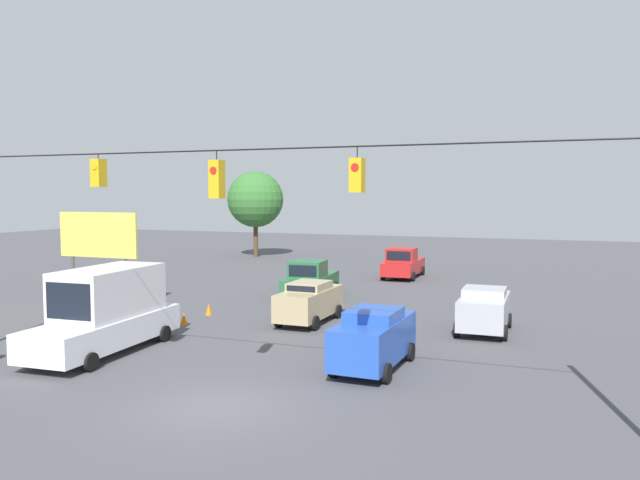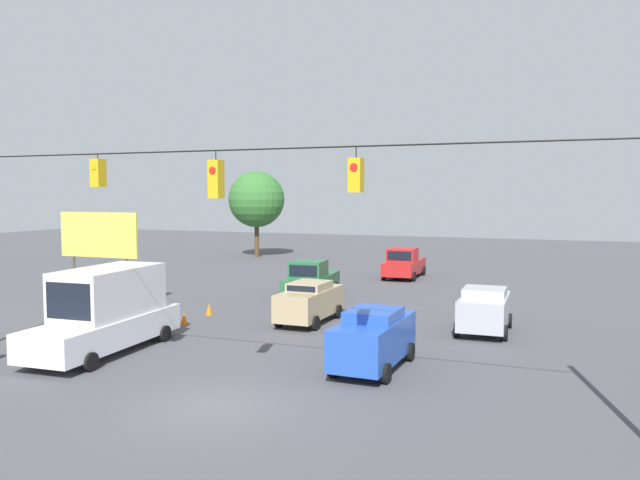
% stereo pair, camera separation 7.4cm
% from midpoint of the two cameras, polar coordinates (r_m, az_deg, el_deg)
% --- Properties ---
extents(ground_plane, '(140.00, 140.00, 0.00)m').
position_cam_midpoint_polar(ground_plane, '(18.00, -9.70, -14.81)').
color(ground_plane, '#47474C').
extents(overhead_signal_span, '(22.59, 0.38, 7.81)m').
position_cam_midpoint_polar(overhead_signal_span, '(17.26, -9.43, 0.69)').
color(overhead_signal_span, '#4C473D').
rests_on(overhead_signal_span, ground_plane).
extents(sedan_blue_crossing_near, '(2.07, 4.47, 2.02)m').
position_cam_midpoint_polar(sedan_blue_crossing_near, '(21.18, 4.85, -8.90)').
color(sedan_blue_crossing_near, '#234CB2').
rests_on(sedan_blue_crossing_near, ground_plane).
extents(pickup_truck_red_withflow_deep, '(2.36, 5.28, 2.12)m').
position_cam_midpoint_polar(pickup_truck_red_withflow_deep, '(43.93, 7.55, -2.18)').
color(pickup_truck_red_withflow_deep, red).
rests_on(pickup_truck_red_withflow_deep, ground_plane).
extents(box_truck_white_parked_shoulder, '(2.74, 6.90, 3.12)m').
position_cam_midpoint_polar(box_truck_white_parked_shoulder, '(24.55, -19.01, -6.15)').
color(box_truck_white_parked_shoulder, silver).
rests_on(box_truck_white_parked_shoulder, ground_plane).
extents(sedan_silver_oncoming_far, '(2.14, 4.03, 1.90)m').
position_cam_midpoint_polar(sedan_silver_oncoming_far, '(27.38, 14.70, -6.13)').
color(sedan_silver_oncoming_far, '#A8AAB2').
rests_on(sedan_silver_oncoming_far, ground_plane).
extents(pickup_truck_green_withflow_far, '(2.60, 5.67, 2.12)m').
position_cam_midpoint_polar(pickup_truck_green_withflow_far, '(35.45, -0.95, -3.68)').
color(pickup_truck_green_withflow_far, '#236038').
rests_on(pickup_truck_green_withflow_far, ground_plane).
extents(sedan_tan_withflow_mid, '(1.95, 4.41, 1.87)m').
position_cam_midpoint_polar(sedan_tan_withflow_mid, '(28.47, -1.06, -5.63)').
color(sedan_tan_withflow_mid, tan).
rests_on(sedan_tan_withflow_mid, ground_plane).
extents(traffic_cone_nearest, '(0.34, 0.34, 0.56)m').
position_cam_midpoint_polar(traffic_cone_nearest, '(25.74, -17.43, -8.47)').
color(traffic_cone_nearest, orange).
rests_on(traffic_cone_nearest, ground_plane).
extents(traffic_cone_second, '(0.34, 0.34, 0.56)m').
position_cam_midpoint_polar(traffic_cone_second, '(27.30, -15.24, -7.70)').
color(traffic_cone_second, orange).
rests_on(traffic_cone_second, ground_plane).
extents(traffic_cone_third, '(0.34, 0.34, 0.56)m').
position_cam_midpoint_polar(traffic_cone_third, '(28.77, -12.42, -7.04)').
color(traffic_cone_third, orange).
rests_on(traffic_cone_third, ground_plane).
extents(traffic_cone_fourth, '(0.34, 0.34, 0.56)m').
position_cam_midpoint_polar(traffic_cone_fourth, '(30.86, -10.21, -6.24)').
color(traffic_cone_fourth, orange).
rests_on(traffic_cone_fourth, ground_plane).
extents(roadside_billboard, '(4.90, 0.16, 4.90)m').
position_cam_midpoint_polar(roadside_billboard, '(34.59, -19.70, 0.10)').
color(roadside_billboard, '#4C473D').
rests_on(roadside_billboard, ground_plane).
extents(tree_horizon_left, '(5.19, 5.19, 7.95)m').
position_cam_midpoint_polar(tree_horizon_left, '(58.17, -5.96, 3.71)').
color(tree_horizon_left, '#4C3823').
rests_on(tree_horizon_left, ground_plane).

